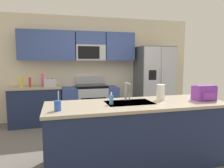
% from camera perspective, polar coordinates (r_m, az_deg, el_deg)
% --- Properties ---
extents(ground_plane, '(9.00, 9.00, 0.00)m').
position_cam_1_polar(ground_plane, '(3.72, 1.92, -17.40)').
color(ground_plane, '#66605B').
rests_on(ground_plane, ground).
extents(kitchen_wall_unit, '(5.20, 0.43, 2.60)m').
position_cam_1_polar(kitchen_wall_unit, '(5.40, -5.88, 6.18)').
color(kitchen_wall_unit, beige).
rests_on(kitchen_wall_unit, ground).
extents(back_counter, '(1.17, 0.63, 0.90)m').
position_cam_1_polar(back_counter, '(5.18, -20.08, -5.59)').
color(back_counter, '#1E2A4D').
rests_on(back_counter, ground).
extents(range_oven, '(1.36, 0.61, 1.10)m').
position_cam_1_polar(range_oven, '(5.22, -5.99, -5.22)').
color(range_oven, '#B7BABF').
rests_on(range_oven, ground).
extents(refrigerator, '(0.90, 0.76, 1.85)m').
position_cam_1_polar(refrigerator, '(5.58, 11.45, 0.46)').
color(refrigerator, '#4C4F54').
rests_on(refrigerator, ground).
extents(island_counter, '(2.59, 0.89, 0.90)m').
position_cam_1_polar(island_counter, '(3.14, 6.77, -13.15)').
color(island_counter, '#1E2A4D').
rests_on(island_counter, ground).
extents(toaster, '(0.28, 0.16, 0.18)m').
position_cam_1_polar(toaster, '(5.03, -16.63, 0.40)').
color(toaster, '#B7BABF').
rests_on(toaster, back_counter).
extents(pepper_mill, '(0.05, 0.05, 0.21)m').
position_cam_1_polar(pepper_mill, '(5.11, -21.61, 0.49)').
color(pepper_mill, '#B2332D').
rests_on(pepper_mill, back_counter).
extents(bottle_pink, '(0.06, 0.06, 0.30)m').
position_cam_1_polar(bottle_pink, '(5.08, -18.56, 1.04)').
color(bottle_pink, '#EA4C93').
rests_on(bottle_pink, back_counter).
extents(bottle_yellow, '(0.07, 0.07, 0.23)m').
position_cam_1_polar(bottle_yellow, '(5.08, -23.66, 0.46)').
color(bottle_yellow, yellow).
rests_on(bottle_yellow, back_counter).
extents(sink_faucet, '(0.08, 0.21, 0.28)m').
position_cam_1_polar(sink_faucet, '(3.13, 4.05, -1.55)').
color(sink_faucet, '#B7BABF').
rests_on(sink_faucet, island_counter).
extents(drink_cup_blue, '(0.08, 0.08, 0.24)m').
position_cam_1_polar(drink_cup_blue, '(2.61, -14.69, -5.75)').
color(drink_cup_blue, blue).
rests_on(drink_cup_blue, island_counter).
extents(soap_dispenser, '(0.06, 0.06, 0.17)m').
position_cam_1_polar(soap_dispenser, '(2.87, -0.20, -4.31)').
color(soap_dispenser, '#4C8CD8').
rests_on(soap_dispenser, island_counter).
extents(paper_towel_roll, '(0.12, 0.12, 0.24)m').
position_cam_1_polar(paper_towel_roll, '(3.27, 13.20, -2.21)').
color(paper_towel_roll, white).
rests_on(paper_towel_roll, island_counter).
extents(backpack, '(0.32, 0.22, 0.23)m').
position_cam_1_polar(backpack, '(3.47, 23.99, -2.17)').
color(backpack, purple).
rests_on(backpack, island_counter).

